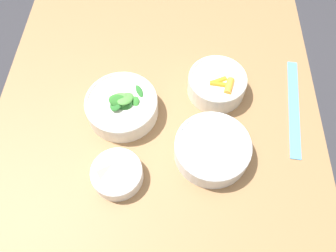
{
  "coord_description": "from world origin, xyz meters",
  "views": [
    {
      "loc": [
        0.48,
        0.05,
        1.54
      ],
      "look_at": [
        0.06,
        0.03,
        0.79
      ],
      "focal_mm": 35.0,
      "sensor_mm": 36.0,
      "label": 1
    }
  ],
  "objects_px": {
    "bowl_cookies": "(117,174)",
    "ruler": "(294,107)",
    "bowl_greens": "(122,105)",
    "bowl_beans_hotdog": "(212,149)",
    "bowl_carrots": "(217,84)"
  },
  "relations": [
    {
      "from": "bowl_greens",
      "to": "bowl_beans_hotdog",
      "type": "xyz_separation_m",
      "value": [
        0.12,
        0.24,
        -0.01
      ]
    },
    {
      "from": "bowl_greens",
      "to": "bowl_cookies",
      "type": "distance_m",
      "value": 0.19
    },
    {
      "from": "bowl_beans_hotdog",
      "to": "ruler",
      "type": "bearing_deg",
      "value": 123.01
    },
    {
      "from": "bowl_greens",
      "to": "bowl_cookies",
      "type": "height_order",
      "value": "bowl_greens"
    },
    {
      "from": "bowl_cookies",
      "to": "ruler",
      "type": "distance_m",
      "value": 0.53
    },
    {
      "from": "bowl_greens",
      "to": "ruler",
      "type": "distance_m",
      "value": 0.48
    },
    {
      "from": "ruler",
      "to": "bowl_cookies",
      "type": "bearing_deg",
      "value": -64.11
    },
    {
      "from": "bowl_greens",
      "to": "ruler",
      "type": "xyz_separation_m",
      "value": [
        -0.04,
        0.48,
        -0.03
      ]
    },
    {
      "from": "bowl_cookies",
      "to": "ruler",
      "type": "xyz_separation_m",
      "value": [
        -0.23,
        0.47,
        -0.02
      ]
    },
    {
      "from": "bowl_greens",
      "to": "ruler",
      "type": "bearing_deg",
      "value": 94.27
    },
    {
      "from": "bowl_beans_hotdog",
      "to": "ruler",
      "type": "distance_m",
      "value": 0.28
    },
    {
      "from": "bowl_carrots",
      "to": "ruler",
      "type": "height_order",
      "value": "bowl_carrots"
    },
    {
      "from": "bowl_beans_hotdog",
      "to": "bowl_carrots",
      "type": "bearing_deg",
      "value": 174.97
    },
    {
      "from": "bowl_beans_hotdog",
      "to": "bowl_cookies",
      "type": "distance_m",
      "value": 0.25
    },
    {
      "from": "bowl_greens",
      "to": "bowl_carrots",
      "type": "bearing_deg",
      "value": 107.56
    }
  ]
}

